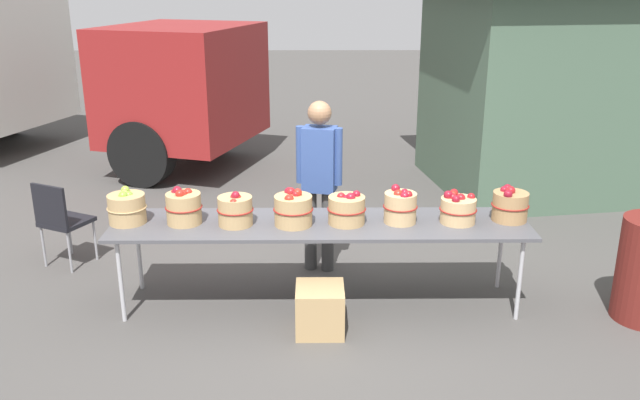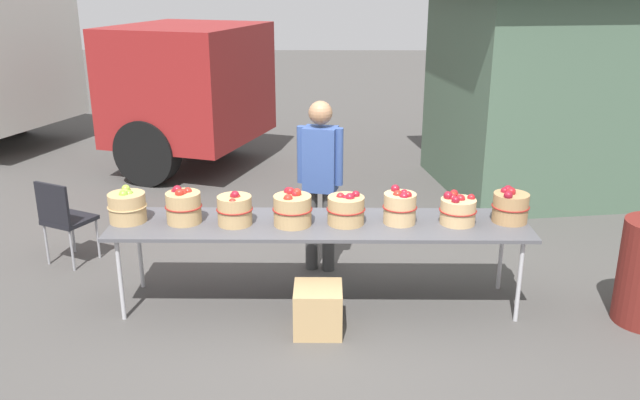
# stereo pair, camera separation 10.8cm
# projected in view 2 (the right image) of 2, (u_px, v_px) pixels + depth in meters

# --- Properties ---
(ground_plane) EXTENTS (40.00, 40.00, 0.00)m
(ground_plane) POSITION_uv_depth(u_px,v_px,m) (320.00, 303.00, 5.85)
(ground_plane) COLOR #474442
(market_table) EXTENTS (3.50, 0.76, 0.75)m
(market_table) POSITION_uv_depth(u_px,v_px,m) (320.00, 226.00, 5.62)
(market_table) COLOR #4C4C51
(market_table) RESTS_ON ground
(apple_basket_green_0) EXTENTS (0.33, 0.33, 0.30)m
(apple_basket_green_0) POSITION_uv_depth(u_px,v_px,m) (127.00, 207.00, 5.61)
(apple_basket_green_0) COLOR tan
(apple_basket_green_0) RESTS_ON market_table
(apple_basket_red_0) EXTENTS (0.31, 0.31, 0.31)m
(apple_basket_red_0) POSITION_uv_depth(u_px,v_px,m) (183.00, 206.00, 5.58)
(apple_basket_red_0) COLOR tan
(apple_basket_red_0) RESTS_ON market_table
(apple_basket_red_1) EXTENTS (0.31, 0.31, 0.29)m
(apple_basket_red_1) POSITION_uv_depth(u_px,v_px,m) (235.00, 209.00, 5.54)
(apple_basket_red_1) COLOR tan
(apple_basket_red_1) RESTS_ON market_table
(apple_basket_red_2) EXTENTS (0.33, 0.33, 0.31)m
(apple_basket_red_2) POSITION_uv_depth(u_px,v_px,m) (292.00, 209.00, 5.53)
(apple_basket_red_2) COLOR tan
(apple_basket_red_2) RESTS_ON market_table
(apple_basket_red_3) EXTENTS (0.33, 0.33, 0.28)m
(apple_basket_red_3) POSITION_uv_depth(u_px,v_px,m) (346.00, 209.00, 5.56)
(apple_basket_red_3) COLOR tan
(apple_basket_red_3) RESTS_ON market_table
(apple_basket_red_4) EXTENTS (0.29, 0.29, 0.31)m
(apple_basket_red_4) POSITION_uv_depth(u_px,v_px,m) (400.00, 207.00, 5.57)
(apple_basket_red_4) COLOR tan
(apple_basket_red_4) RESTS_ON market_table
(apple_basket_red_5) EXTENTS (0.31, 0.31, 0.27)m
(apple_basket_red_5) POSITION_uv_depth(u_px,v_px,m) (458.00, 210.00, 5.56)
(apple_basket_red_5) COLOR tan
(apple_basket_red_5) RESTS_ON market_table
(apple_basket_red_6) EXTENTS (0.31, 0.31, 0.30)m
(apple_basket_red_6) POSITION_uv_depth(u_px,v_px,m) (510.00, 206.00, 5.60)
(apple_basket_red_6) COLOR #A87F51
(apple_basket_red_6) RESTS_ON market_table
(vendor_adult) EXTENTS (0.43, 0.28, 1.65)m
(vendor_adult) POSITION_uv_depth(u_px,v_px,m) (320.00, 173.00, 6.21)
(vendor_adult) COLOR #3F3F3F
(vendor_adult) RESTS_ON ground
(food_kiosk) EXTENTS (3.90, 3.40, 2.74)m
(food_kiosk) POSITION_uv_depth(u_px,v_px,m) (564.00, 83.00, 8.64)
(food_kiosk) COLOR #47604C
(food_kiosk) RESTS_ON ground
(folding_chair) EXTENTS (0.54, 0.54, 0.86)m
(folding_chair) POSITION_uv_depth(u_px,v_px,m) (63.00, 216.00, 6.48)
(folding_chair) COLOR black
(folding_chair) RESTS_ON ground
(produce_crate) EXTENTS (0.38, 0.38, 0.38)m
(produce_crate) POSITION_uv_depth(u_px,v_px,m) (318.00, 309.00, 5.34)
(produce_crate) COLOR tan
(produce_crate) RESTS_ON ground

